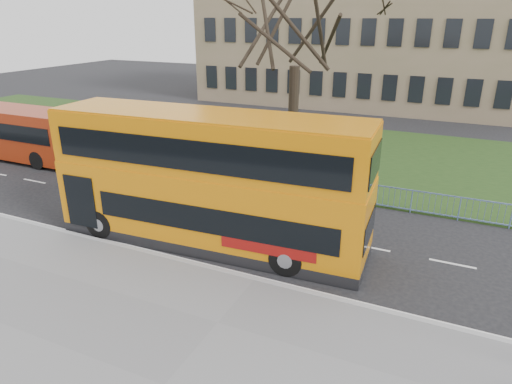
% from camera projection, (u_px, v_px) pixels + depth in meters
% --- Properties ---
extents(ground, '(120.00, 120.00, 0.00)m').
position_uv_depth(ground, '(273.00, 261.00, 16.68)').
color(ground, black).
rests_on(ground, ground).
extents(kerb, '(80.00, 0.20, 0.14)m').
position_uv_depth(kerb, '(255.00, 280.00, 15.34)').
color(kerb, '#969699').
rests_on(kerb, ground).
extents(grass_verge, '(80.00, 15.40, 0.08)m').
position_uv_depth(grass_verge, '(360.00, 156.00, 28.77)').
color(grass_verge, '#1B3714').
rests_on(grass_verge, ground).
extents(guard_railing, '(40.00, 0.12, 1.10)m').
position_uv_depth(guard_railing, '(325.00, 188.00, 22.07)').
color(guard_railing, '#6E8DC4').
rests_on(guard_railing, ground).
extents(bare_tree, '(9.62, 9.62, 13.75)m').
position_uv_depth(bare_tree, '(295.00, 44.00, 23.78)').
color(bare_tree, black).
rests_on(bare_tree, grass_verge).
extents(civic_building, '(30.00, 15.00, 14.00)m').
position_uv_depth(civic_building, '(362.00, 29.00, 45.71)').
color(civic_building, '#817052').
rests_on(civic_building, ground).
extents(yellow_bus, '(12.19, 3.54, 5.05)m').
position_uv_depth(yellow_bus, '(209.00, 177.00, 17.10)').
color(yellow_bus, orange).
rests_on(yellow_bus, ground).
extents(red_bus, '(11.78, 2.75, 3.10)m').
position_uv_depth(red_bus, '(7.00, 130.00, 28.40)').
color(red_bus, maroon).
rests_on(red_bus, ground).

